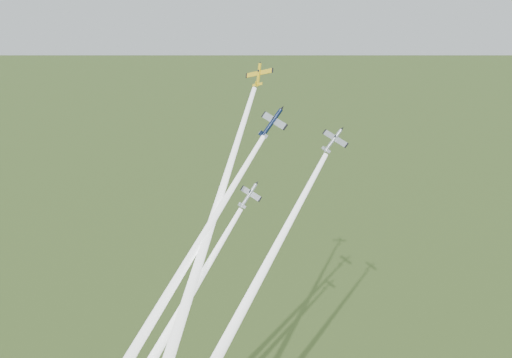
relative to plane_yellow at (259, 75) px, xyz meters
name	(u,v)px	position (x,y,z in m)	size (l,w,h in m)	color
plane_yellow	(259,75)	(0.00, 0.00, 0.00)	(6.79, 6.73, 1.06)	yellow
smoke_trail_yellow	(205,245)	(3.31, -23.26, -30.51)	(2.58, 2.58, 70.61)	white
plane_navy	(272,123)	(8.75, -7.74, -7.83)	(8.33, 8.26, 1.30)	#0D1939
smoke_trail_navy	(175,283)	(0.07, -28.89, -37.52)	(2.58, 2.58, 68.55)	white
plane_silver_right	(334,140)	(19.82, -2.02, -11.01)	(6.76, 6.70, 1.06)	#A5ADB3
smoke_trail_silver_right	(256,284)	(14.35, -21.07, -36.75)	(2.58, 2.58, 58.58)	white
plane_silver_low	(249,195)	(6.69, -12.85, -22.33)	(7.00, 6.94, 1.10)	#A8AFB6
smoke_trail_silver_low	(175,321)	(0.36, -29.64, -45.63)	(2.58, 2.58, 52.41)	white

